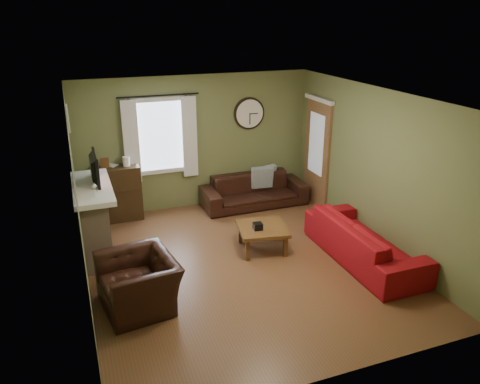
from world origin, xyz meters
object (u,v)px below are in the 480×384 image
object	(u,v)px
bookshelf	(117,194)
sofa_red	(364,241)
sofa_brown	(254,191)
coffee_table	(262,238)
armchair	(139,283)

from	to	relation	value
bookshelf	sofa_red	world-z (taller)	bookshelf
bookshelf	sofa_brown	world-z (taller)	bookshelf
bookshelf	coffee_table	bearing A→B (deg)	-44.68
sofa_brown	sofa_red	world-z (taller)	sofa_red
bookshelf	sofa_red	distance (m)	4.51
sofa_red	coffee_table	size ratio (longest dim) A/B	2.97
bookshelf	sofa_brown	size ratio (longest dim) A/B	0.49
sofa_brown	armchair	size ratio (longest dim) A/B	1.98
sofa_red	coffee_table	xyz separation A→B (m)	(-1.36, 0.87, -0.13)
sofa_red	armchair	bearing A→B (deg)	90.12
bookshelf	coffee_table	size ratio (longest dim) A/B	1.35
armchair	coffee_table	size ratio (longest dim) A/B	1.38
sofa_brown	sofa_red	distance (m)	2.80
sofa_red	coffee_table	distance (m)	1.62
armchair	coffee_table	world-z (taller)	armchair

